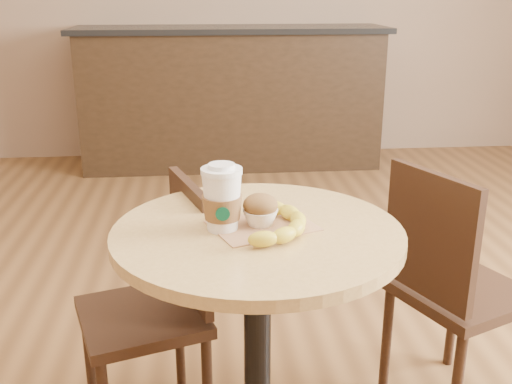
{
  "coord_description": "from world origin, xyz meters",
  "views": [
    {
      "loc": [
        -0.24,
        -1.36,
        1.3
      ],
      "look_at": [
        -0.11,
        0.02,
        0.83
      ],
      "focal_mm": 42.0,
      "sensor_mm": 36.0,
      "label": 1
    }
  ],
  "objects_px": {
    "chair_left": "(160,300)",
    "banana": "(279,222)",
    "cafe_table": "(257,306)",
    "muffin": "(260,210)",
    "coffee_cup": "(222,201)",
    "chair_right": "(450,283)"
  },
  "relations": [
    {
      "from": "coffee_cup",
      "to": "banana",
      "type": "relative_size",
      "value": 0.61
    },
    {
      "from": "muffin",
      "to": "banana",
      "type": "xyz_separation_m",
      "value": [
        0.04,
        -0.03,
        -0.02
      ]
    },
    {
      "from": "cafe_table",
      "to": "muffin",
      "type": "bearing_deg",
      "value": 64.35
    },
    {
      "from": "cafe_table",
      "to": "chair_left",
      "type": "height_order",
      "value": "chair_left"
    },
    {
      "from": "chair_left",
      "to": "banana",
      "type": "distance_m",
      "value": 0.53
    },
    {
      "from": "chair_right",
      "to": "coffee_cup",
      "type": "height_order",
      "value": "coffee_cup"
    },
    {
      "from": "chair_left",
      "to": "banana",
      "type": "height_order",
      "value": "banana"
    },
    {
      "from": "cafe_table",
      "to": "chair_right",
      "type": "distance_m",
      "value": 0.66
    },
    {
      "from": "coffee_cup",
      "to": "cafe_table",
      "type": "bearing_deg",
      "value": -0.68
    },
    {
      "from": "cafe_table",
      "to": "coffee_cup",
      "type": "height_order",
      "value": "coffee_cup"
    },
    {
      "from": "coffee_cup",
      "to": "muffin",
      "type": "distance_m",
      "value": 0.1
    },
    {
      "from": "cafe_table",
      "to": "banana",
      "type": "distance_m",
      "value": 0.24
    },
    {
      "from": "chair_left",
      "to": "coffee_cup",
      "type": "xyz_separation_m",
      "value": [
        0.18,
        -0.24,
        0.39
      ]
    },
    {
      "from": "cafe_table",
      "to": "chair_right",
      "type": "relative_size",
      "value": 0.92
    },
    {
      "from": "muffin",
      "to": "chair_left",
      "type": "bearing_deg",
      "value": 140.45
    },
    {
      "from": "banana",
      "to": "chair_right",
      "type": "bearing_deg",
      "value": 43.1
    },
    {
      "from": "muffin",
      "to": "banana",
      "type": "bearing_deg",
      "value": -40.13
    },
    {
      "from": "muffin",
      "to": "banana",
      "type": "relative_size",
      "value": 0.33
    },
    {
      "from": "muffin",
      "to": "banana",
      "type": "height_order",
      "value": "muffin"
    },
    {
      "from": "coffee_cup",
      "to": "muffin",
      "type": "xyz_separation_m",
      "value": [
        0.09,
        0.02,
        -0.03
      ]
    },
    {
      "from": "chair_right",
      "to": "muffin",
      "type": "distance_m",
      "value": 0.73
    },
    {
      "from": "cafe_table",
      "to": "chair_left",
      "type": "relative_size",
      "value": 0.95
    }
  ]
}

